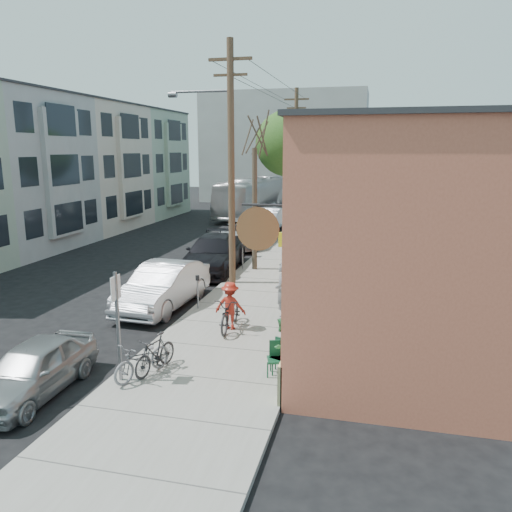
% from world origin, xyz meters
% --- Properties ---
extents(ground, '(120.00, 120.00, 0.00)m').
position_xyz_m(ground, '(0.00, 0.00, 0.00)').
color(ground, black).
extents(sidewalk, '(4.50, 58.00, 0.15)m').
position_xyz_m(sidewalk, '(4.25, 11.00, 0.07)').
color(sidewalk, gray).
rests_on(sidewalk, ground).
extents(cafe_building, '(6.60, 20.20, 6.61)m').
position_xyz_m(cafe_building, '(8.99, 4.99, 3.30)').
color(cafe_building, '#B65C43').
rests_on(cafe_building, ground).
extents(apartment_row, '(6.30, 32.00, 9.00)m').
position_xyz_m(apartment_row, '(-11.85, 14.00, 4.50)').
color(apartment_row, '#93A48B').
rests_on(apartment_row, ground).
extents(end_cap_building, '(18.00, 8.00, 12.00)m').
position_xyz_m(end_cap_building, '(-2.00, 42.00, 6.00)').
color(end_cap_building, '#9D9C98').
rests_on(end_cap_building, ground).
extents(sign_post, '(0.07, 0.45, 2.80)m').
position_xyz_m(sign_post, '(2.35, -4.61, 1.83)').
color(sign_post, slate).
rests_on(sign_post, sidewalk).
extents(parking_meter_near, '(0.14, 0.14, 1.24)m').
position_xyz_m(parking_meter_near, '(2.25, 1.29, 0.98)').
color(parking_meter_near, slate).
rests_on(parking_meter_near, sidewalk).
extents(parking_meter_far, '(0.14, 0.14, 1.24)m').
position_xyz_m(parking_meter_far, '(2.25, 7.55, 0.98)').
color(parking_meter_far, slate).
rests_on(parking_meter_far, sidewalk).
extents(utility_pole_near, '(3.57, 0.28, 10.00)m').
position_xyz_m(utility_pole_near, '(2.39, 5.09, 5.41)').
color(utility_pole_near, '#503A28').
rests_on(utility_pole_near, sidewalk).
extents(utility_pole_far, '(1.80, 0.28, 10.00)m').
position_xyz_m(utility_pole_far, '(2.45, 21.91, 5.34)').
color(utility_pole_far, '#503A28').
rests_on(utility_pole_far, sidewalk).
extents(tree_bare, '(0.24, 0.24, 5.75)m').
position_xyz_m(tree_bare, '(2.80, 7.74, 3.02)').
color(tree_bare, '#44392C').
rests_on(tree_bare, sidewalk).
extents(tree_leafy_mid, '(4.18, 4.18, 8.14)m').
position_xyz_m(tree_leafy_mid, '(2.80, 16.81, 6.18)').
color(tree_leafy_mid, '#44392C').
rests_on(tree_leafy_mid, sidewalk).
extents(tree_leafy_far, '(4.58, 4.58, 7.50)m').
position_xyz_m(tree_leafy_far, '(2.80, 23.97, 5.35)').
color(tree_leafy_far, '#44392C').
rests_on(tree_leafy_far, sidewalk).
extents(patio_chair_a, '(0.63, 0.63, 0.88)m').
position_xyz_m(patio_chair_a, '(6.11, -3.45, 0.59)').
color(patio_chair_a, '#113E26').
rests_on(patio_chair_a, sidewalk).
extents(patio_chair_b, '(0.66, 0.66, 0.88)m').
position_xyz_m(patio_chair_b, '(6.20, -3.29, 0.59)').
color(patio_chair_b, '#113E26').
rests_on(patio_chair_b, sidewalk).
extents(patron_grey, '(0.51, 0.75, 1.98)m').
position_xyz_m(patron_grey, '(5.44, 0.88, 1.14)').
color(patron_grey, slate).
rests_on(patron_grey, sidewalk).
extents(patron_green, '(0.72, 0.83, 1.47)m').
position_xyz_m(patron_green, '(6.20, -3.19, 0.88)').
color(patron_green, '#337F44').
rests_on(patron_green, sidewalk).
extents(cyclist, '(1.01, 0.59, 1.55)m').
position_xyz_m(cyclist, '(3.99, -0.45, 0.93)').
color(cyclist, '#9F2217').
rests_on(cyclist, sidewalk).
extents(cyclist_bike, '(0.82, 2.12, 1.10)m').
position_xyz_m(cyclist_bike, '(3.99, -0.45, 0.70)').
color(cyclist_bike, black).
rests_on(cyclist_bike, sidewalk).
extents(parked_bike_a, '(0.82, 1.71, 0.99)m').
position_xyz_m(parked_bike_a, '(2.99, -3.96, 0.64)').
color(parked_bike_a, black).
rests_on(parked_bike_a, sidewalk).
extents(parked_bike_b, '(1.25, 1.92, 0.95)m').
position_xyz_m(parked_bike_b, '(2.81, -4.30, 0.63)').
color(parked_bike_b, slate).
rests_on(parked_bike_b, sidewalk).
extents(car_0, '(1.63, 3.89, 1.32)m').
position_xyz_m(car_0, '(0.54, -5.53, 0.66)').
color(car_0, gray).
rests_on(car_0, ground).
extents(car_1, '(2.01, 5.13, 1.67)m').
position_xyz_m(car_1, '(0.80, 1.53, 0.83)').
color(car_1, silver).
rests_on(car_1, ground).
extents(car_2, '(2.88, 6.07, 1.71)m').
position_xyz_m(car_2, '(0.80, 7.51, 0.85)').
color(car_2, black).
rests_on(car_2, ground).
extents(car_3, '(2.95, 6.00, 1.64)m').
position_xyz_m(car_3, '(0.80, 14.08, 0.82)').
color(car_3, '#ADAFB5').
rests_on(car_3, ground).
extents(car_4, '(1.82, 5.00, 1.64)m').
position_xyz_m(car_4, '(0.80, 20.02, 0.82)').
color(car_4, '#B6B7BE').
rests_on(car_4, ground).
extents(bus, '(3.74, 12.44, 3.42)m').
position_xyz_m(bus, '(-2.28, 27.61, 1.71)').
color(bus, beige).
rests_on(bus, ground).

